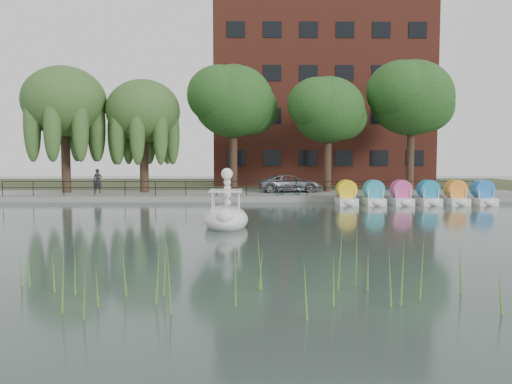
{
  "coord_description": "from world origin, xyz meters",
  "views": [
    {
      "loc": [
        0.19,
        -19.52,
        2.95
      ],
      "look_at": [
        0.5,
        4.0,
        1.3
      ],
      "focal_mm": 35.0,
      "sensor_mm": 36.0,
      "label": 1
    }
  ],
  "objects_px": {
    "pedestrian": "(98,179)",
    "swan_boat": "(226,214)",
    "minivan": "(290,182)",
    "bicycle": "(290,187)"
  },
  "relations": [
    {
      "from": "pedestrian",
      "to": "swan_boat",
      "type": "relative_size",
      "value": 0.65
    },
    {
      "from": "minivan",
      "to": "bicycle",
      "type": "height_order",
      "value": "minivan"
    },
    {
      "from": "minivan",
      "to": "bicycle",
      "type": "relative_size",
      "value": 3.05
    },
    {
      "from": "minivan",
      "to": "swan_boat",
      "type": "xyz_separation_m",
      "value": [
        -3.97,
        -15.34,
        -0.59
      ]
    },
    {
      "from": "minivan",
      "to": "swan_boat",
      "type": "distance_m",
      "value": 15.86
    },
    {
      "from": "minivan",
      "to": "pedestrian",
      "type": "xyz_separation_m",
      "value": [
        -13.8,
        -0.75,
        0.26
      ]
    },
    {
      "from": "minivan",
      "to": "swan_boat",
      "type": "relative_size",
      "value": 1.72
    },
    {
      "from": "bicycle",
      "to": "swan_boat",
      "type": "xyz_separation_m",
      "value": [
        -3.73,
        -12.93,
        -0.36
      ]
    },
    {
      "from": "minivan",
      "to": "swan_boat",
      "type": "bearing_deg",
      "value": 159.73
    },
    {
      "from": "minivan",
      "to": "bicycle",
      "type": "xyz_separation_m",
      "value": [
        -0.24,
        -2.41,
        -0.23
      ]
    }
  ]
}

